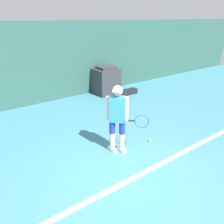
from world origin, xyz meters
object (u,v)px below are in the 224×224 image
object	(u,v)px
tennis_player	(118,117)
covered_chair	(106,81)
equipment_bag	(127,92)
tennis_ball	(150,140)

from	to	relation	value
tennis_player	covered_chair	xyz separation A→B (m)	(2.16, 3.64, -0.35)
covered_chair	equipment_bag	size ratio (longest dim) A/B	1.25
tennis_player	covered_chair	bearing A→B (deg)	103.36
tennis_player	tennis_ball	world-z (taller)	tennis_player
tennis_ball	equipment_bag	world-z (taller)	equipment_bag
covered_chair	equipment_bag	world-z (taller)	covered_chair
equipment_bag	tennis_player	bearing A→B (deg)	-132.30
tennis_ball	covered_chair	distance (m)	4.02
tennis_player	tennis_ball	size ratio (longest dim) A/B	23.40
tennis_player	covered_chair	world-z (taller)	tennis_player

